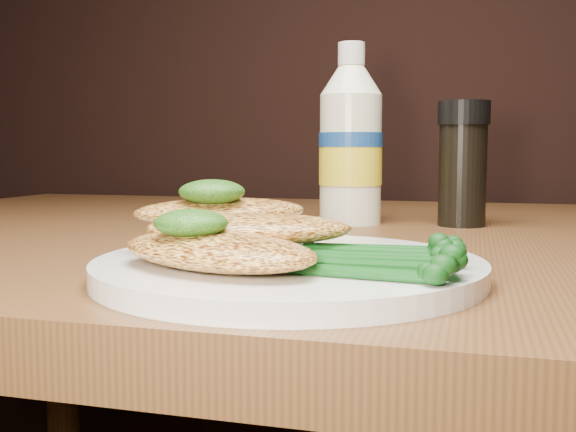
# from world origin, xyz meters

# --- Properties ---
(plate) EXTENTS (0.25, 0.25, 0.01)m
(plate) POSITION_xyz_m (0.04, 0.78, 0.76)
(plate) COLOR white
(plate) RESTS_ON dining_table
(chicken_front) EXTENTS (0.15, 0.12, 0.02)m
(chicken_front) POSITION_xyz_m (0.01, 0.74, 0.77)
(chicken_front) COLOR #F7B04E
(chicken_front) RESTS_ON plate
(chicken_mid) EXTENTS (0.14, 0.10, 0.02)m
(chicken_mid) POSITION_xyz_m (0.02, 0.78, 0.78)
(chicken_mid) COLOR #F7B04E
(chicken_mid) RESTS_ON plate
(chicken_back) EXTENTS (0.13, 0.12, 0.02)m
(chicken_back) POSITION_xyz_m (-0.01, 0.81, 0.79)
(chicken_back) COLOR #F7B04E
(chicken_back) RESTS_ON plate
(pesto_front) EXTENTS (0.05, 0.04, 0.02)m
(pesto_front) POSITION_xyz_m (-0.00, 0.73, 0.79)
(pesto_front) COLOR black
(pesto_front) RESTS_ON chicken_front
(pesto_back) EXTENTS (0.05, 0.05, 0.02)m
(pesto_back) POSITION_xyz_m (-0.01, 0.79, 0.80)
(pesto_back) COLOR black
(pesto_back) RESTS_ON chicken_back
(broccolini_bundle) EXTENTS (0.14, 0.12, 0.02)m
(broccolini_bundle) POSITION_xyz_m (0.10, 0.76, 0.77)
(broccolini_bundle) COLOR #104915
(broccolini_bundle) RESTS_ON plate
(mayo_bottle) EXTENTS (0.07, 0.07, 0.20)m
(mayo_bottle) POSITION_xyz_m (0.02, 1.11, 0.85)
(mayo_bottle) COLOR white
(mayo_bottle) RESTS_ON dining_table
(pepper_grinder) EXTENTS (0.05, 0.05, 0.13)m
(pepper_grinder) POSITION_xyz_m (0.14, 1.12, 0.82)
(pepper_grinder) COLOR black
(pepper_grinder) RESTS_ON dining_table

